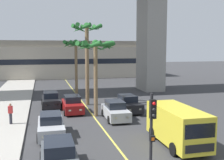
{
  "coord_description": "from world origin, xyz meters",
  "views": [
    {
      "loc": [
        -4.31,
        -2.84,
        5.98
      ],
      "look_at": [
        0.0,
        14.0,
        3.98
      ],
      "focal_mm": 44.13,
      "sensor_mm": 36.0,
      "label": 1
    }
  ],
  "objects_px": {
    "delivery_van": "(177,125)",
    "palm_tree_near_median": "(96,52)",
    "car_queue_fifth": "(51,100)",
    "pedestrian_near_crosswalk": "(11,113)",
    "car_queue_second": "(59,158)",
    "traffic_light_median_near": "(152,130)",
    "car_queue_sixth": "(115,111)",
    "palm_tree_mid_median": "(76,49)",
    "car_queue_third": "(51,126)",
    "car_queue_fourth": "(72,105)",
    "car_queue_front": "(128,104)",
    "palm_tree_far_median": "(87,41)"
  },
  "relations": [
    {
      "from": "car_queue_second",
      "to": "delivery_van",
      "type": "relative_size",
      "value": 0.78
    },
    {
      "from": "car_queue_second",
      "to": "delivery_van",
      "type": "bearing_deg",
      "value": 15.4
    },
    {
      "from": "delivery_van",
      "to": "car_queue_fifth",
      "type": "bearing_deg",
      "value": 118.26
    },
    {
      "from": "palm_tree_mid_median",
      "to": "palm_tree_far_median",
      "type": "distance_m",
      "value": 5.77
    },
    {
      "from": "car_queue_sixth",
      "to": "traffic_light_median_near",
      "type": "xyz_separation_m",
      "value": [
        -1.74,
        -12.1,
        1.99
      ]
    },
    {
      "from": "traffic_light_median_near",
      "to": "palm_tree_mid_median",
      "type": "height_order",
      "value": "palm_tree_mid_median"
    },
    {
      "from": "traffic_light_median_near",
      "to": "palm_tree_near_median",
      "type": "relative_size",
      "value": 0.62
    },
    {
      "from": "car_queue_front",
      "to": "palm_tree_near_median",
      "type": "relative_size",
      "value": 0.61
    },
    {
      "from": "car_queue_third",
      "to": "palm_tree_far_median",
      "type": "relative_size",
      "value": 0.48
    },
    {
      "from": "car_queue_second",
      "to": "delivery_van",
      "type": "height_order",
      "value": "delivery_van"
    },
    {
      "from": "traffic_light_median_near",
      "to": "car_queue_fourth",
      "type": "bearing_deg",
      "value": 95.51
    },
    {
      "from": "car_queue_third",
      "to": "palm_tree_near_median",
      "type": "xyz_separation_m",
      "value": [
        4.1,
        4.74,
        4.95
      ]
    },
    {
      "from": "car_queue_third",
      "to": "delivery_van",
      "type": "height_order",
      "value": "delivery_van"
    },
    {
      "from": "traffic_light_median_near",
      "to": "car_queue_fifth",
      "type": "bearing_deg",
      "value": 100.47
    },
    {
      "from": "car_queue_front",
      "to": "traffic_light_median_near",
      "type": "xyz_separation_m",
      "value": [
        -3.65,
        -14.61,
        1.99
      ]
    },
    {
      "from": "car_queue_fifth",
      "to": "palm_tree_mid_median",
      "type": "bearing_deg",
      "value": 60.11
    },
    {
      "from": "car_queue_third",
      "to": "traffic_light_median_near",
      "type": "distance_m",
      "value": 9.74
    },
    {
      "from": "palm_tree_far_median",
      "to": "pedestrian_near_crosswalk",
      "type": "distance_m",
      "value": 11.17
    },
    {
      "from": "traffic_light_median_near",
      "to": "delivery_van",
      "type": "bearing_deg",
      "value": 53.01
    },
    {
      "from": "car_queue_fifth",
      "to": "delivery_van",
      "type": "distance_m",
      "value": 15.21
    },
    {
      "from": "car_queue_fourth",
      "to": "delivery_van",
      "type": "height_order",
      "value": "delivery_van"
    },
    {
      "from": "delivery_van",
      "to": "traffic_light_median_near",
      "type": "relative_size",
      "value": 1.25
    },
    {
      "from": "car_queue_fourth",
      "to": "car_queue_sixth",
      "type": "bearing_deg",
      "value": -47.27
    },
    {
      "from": "car_queue_front",
      "to": "pedestrian_near_crosswalk",
      "type": "height_order",
      "value": "pedestrian_near_crosswalk"
    },
    {
      "from": "car_queue_front",
      "to": "delivery_van",
      "type": "xyz_separation_m",
      "value": [
        0.14,
        -9.57,
        0.57
      ]
    },
    {
      "from": "car_queue_sixth",
      "to": "delivery_van",
      "type": "height_order",
      "value": "delivery_van"
    },
    {
      "from": "car_queue_sixth",
      "to": "pedestrian_near_crosswalk",
      "type": "height_order",
      "value": "pedestrian_near_crosswalk"
    },
    {
      "from": "car_queue_fifth",
      "to": "car_queue_sixth",
      "type": "distance_m",
      "value": 8.15
    },
    {
      "from": "car_queue_fifth",
      "to": "palm_tree_far_median",
      "type": "height_order",
      "value": "palm_tree_far_median"
    },
    {
      "from": "palm_tree_far_median",
      "to": "car_queue_front",
      "type": "bearing_deg",
      "value": -50.93
    },
    {
      "from": "palm_tree_near_median",
      "to": "palm_tree_mid_median",
      "type": "relative_size",
      "value": 0.95
    },
    {
      "from": "car_queue_fifth",
      "to": "pedestrian_near_crosswalk",
      "type": "xyz_separation_m",
      "value": [
        -3.24,
        -6.27,
        0.28
      ]
    },
    {
      "from": "car_queue_front",
      "to": "pedestrian_near_crosswalk",
      "type": "bearing_deg",
      "value": -166.58
    },
    {
      "from": "car_queue_second",
      "to": "car_queue_sixth",
      "type": "xyz_separation_m",
      "value": [
        5.26,
        9.08,
        0.0
      ]
    },
    {
      "from": "car_queue_sixth",
      "to": "pedestrian_near_crosswalk",
      "type": "relative_size",
      "value": 2.56
    },
    {
      "from": "car_queue_fifth",
      "to": "palm_tree_near_median",
      "type": "bearing_deg",
      "value": -52.23
    },
    {
      "from": "car_queue_second",
      "to": "palm_tree_mid_median",
      "type": "bearing_deg",
      "value": 80.69
    },
    {
      "from": "car_queue_third",
      "to": "traffic_light_median_near",
      "type": "bearing_deg",
      "value": -67.09
    },
    {
      "from": "delivery_van",
      "to": "palm_tree_near_median",
      "type": "height_order",
      "value": "palm_tree_near_median"
    },
    {
      "from": "palm_tree_mid_median",
      "to": "palm_tree_far_median",
      "type": "xyz_separation_m",
      "value": [
        0.44,
        -5.68,
        0.91
      ]
    },
    {
      "from": "palm_tree_mid_median",
      "to": "car_queue_fifth",
      "type": "bearing_deg",
      "value": -119.89
    },
    {
      "from": "car_queue_fourth",
      "to": "car_queue_fifth",
      "type": "xyz_separation_m",
      "value": [
        -1.9,
        2.81,
        0.0
      ]
    },
    {
      "from": "car_queue_third",
      "to": "car_queue_fourth",
      "type": "height_order",
      "value": "same"
    },
    {
      "from": "car_queue_second",
      "to": "palm_tree_far_median",
      "type": "bearing_deg",
      "value": 75.87
    },
    {
      "from": "car_queue_fourth",
      "to": "palm_tree_mid_median",
      "type": "xyz_separation_m",
      "value": [
        1.47,
        8.67,
        5.15
      ]
    },
    {
      "from": "car_queue_front",
      "to": "palm_tree_mid_median",
      "type": "distance_m",
      "value": 11.57
    },
    {
      "from": "car_queue_second",
      "to": "traffic_light_median_near",
      "type": "height_order",
      "value": "traffic_light_median_near"
    },
    {
      "from": "car_queue_sixth",
      "to": "delivery_van",
      "type": "relative_size",
      "value": 0.79
    },
    {
      "from": "car_queue_front",
      "to": "car_queue_sixth",
      "type": "xyz_separation_m",
      "value": [
        -1.91,
        -2.51,
        0.0
      ]
    },
    {
      "from": "car_queue_front",
      "to": "pedestrian_near_crosswalk",
      "type": "distance_m",
      "value": 10.59
    }
  ]
}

